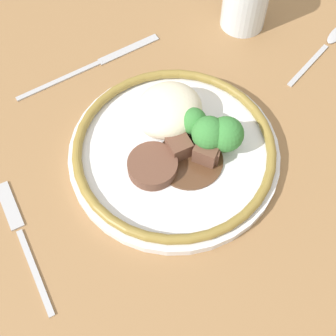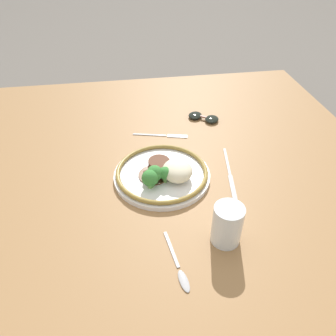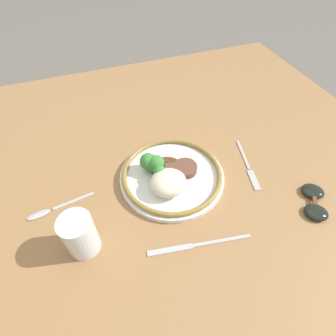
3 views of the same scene
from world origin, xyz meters
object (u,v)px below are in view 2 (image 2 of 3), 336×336
Objects in this scene: plate at (163,173)px; knife at (230,174)px; fork at (166,136)px; spoon at (181,273)px; sunglasses at (203,117)px; juice_glass at (227,226)px.

plate is 1.19× the size of knife.
fork is 1.12× the size of spoon.
plate reaches higher than sunglasses.
fork is (-0.21, 0.04, -0.02)m from plate.
plate is 0.21m from fork.
sunglasses is (-0.52, 0.08, -0.03)m from juice_glass.
sunglasses is (-0.29, 0.18, -0.01)m from plate.
sunglasses is (-0.30, -0.00, 0.01)m from knife.
juice_glass is at bearing -67.19° from fork.
sunglasses is at bearing 153.90° from spoon.
knife is at bearing 86.96° from plate.
plate is at bearing -83.60° from knife.
plate reaches higher than spoon.
sunglasses is at bearing 171.62° from juice_glass.
spoon reaches higher than fork.
knife is at bearing 33.73° from sunglasses.
juice_glass is 0.56× the size of fork.
fork is at bearing -136.61° from knife.
plate is 2.70× the size of juice_glass.
fork is 0.79× the size of knife.
spoon is (0.51, -0.04, 0.00)m from fork.
sunglasses reaches higher than knife.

